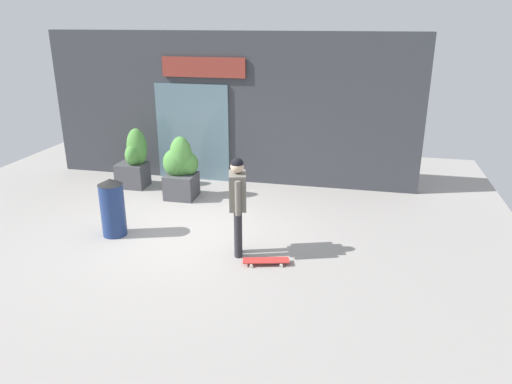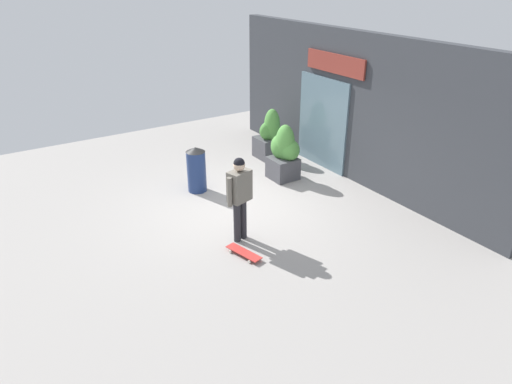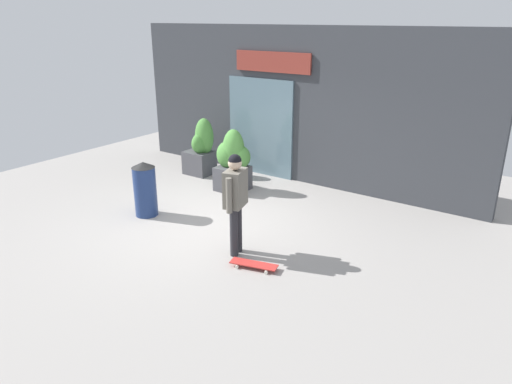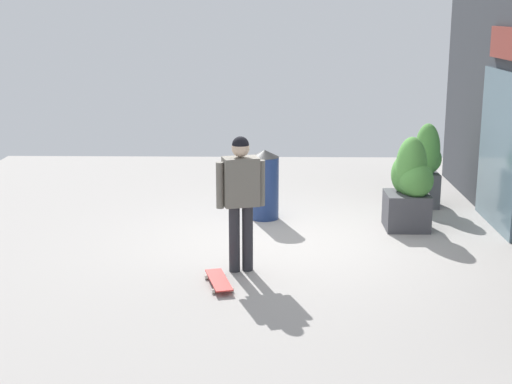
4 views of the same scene
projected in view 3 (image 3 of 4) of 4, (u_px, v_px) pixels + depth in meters
ground_plane at (209, 221)px, 8.71m from camera, size 12.00×12.00×0.00m
building_facade at (294, 106)px, 10.45m from camera, size 8.52×0.31×3.36m
skateboarder at (235, 195)px, 7.20m from camera, size 0.36×0.57×1.63m
skateboard at (254, 264)px, 7.07m from camera, size 0.75×0.37×0.08m
planter_box_left at (202, 149)px, 11.12m from camera, size 0.67×0.58×1.33m
planter_box_right at (233, 161)px, 10.09m from camera, size 0.72×0.64×1.33m
trash_bin at (145, 189)px, 8.81m from camera, size 0.43×0.43×1.04m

